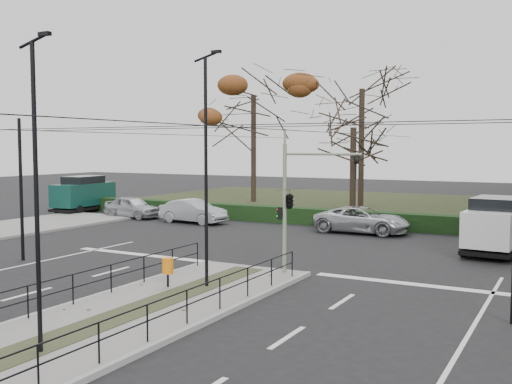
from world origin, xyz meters
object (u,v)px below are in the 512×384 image
(parked_car_second, at_px, (193,211))
(white_van, at_px, (496,225))
(streetlamp_median_near, at_px, (37,193))
(green_van, at_px, (84,193))
(rust_tree, at_px, (254,95))
(bare_tree_center, at_px, (362,97))
(bare_tree_near, at_px, (353,134))
(parked_car_first, at_px, (132,207))
(litter_bin, at_px, (168,266))
(traffic_light, at_px, (291,198))
(streetlamp_median_far, at_px, (206,168))
(parked_car_fourth, at_px, (362,220))

(parked_car_second, relative_size, white_van, 0.90)
(streetlamp_median_near, distance_m, parked_car_second, 24.40)
(green_van, height_order, rust_tree, rust_tree)
(bare_tree_center, bearing_deg, streetlamp_median_near, -82.98)
(bare_tree_center, relative_size, bare_tree_near, 1.52)
(green_van, xyz_separation_m, bare_tree_near, (17.99, 8.02, 4.35))
(parked_car_second, bearing_deg, bare_tree_center, -18.54)
(parked_car_first, relative_size, green_van, 0.78)
(litter_bin, xyz_separation_m, bare_tree_near, (-2.17, 24.78, 4.88))
(traffic_light, xyz_separation_m, streetlamp_median_far, (-1.59, -3.26, 1.18))
(parked_car_fourth, bearing_deg, parked_car_first, 92.25)
(parked_car_fourth, height_order, bare_tree_near, bare_tree_near)
(parked_car_second, bearing_deg, litter_bin, -143.38)
(traffic_light, xyz_separation_m, parked_car_fourth, (-1.25, 12.08, -2.19))
(traffic_light, relative_size, bare_tree_near, 0.59)
(streetlamp_median_near, height_order, parked_car_fourth, streetlamp_median_near)
(parked_car_fourth, bearing_deg, green_van, 88.59)
(litter_bin, xyz_separation_m, streetlamp_median_near, (1.31, -6.55, 2.94))
(streetlamp_median_far, bearing_deg, bare_tree_near, 97.75)
(traffic_light, xyz_separation_m, bare_tree_center, (-5.82, 25.49, 5.72))
(streetlamp_median_near, height_order, white_van, streetlamp_median_near)
(rust_tree, relative_size, bare_tree_near, 1.48)
(parked_car_fourth, xyz_separation_m, green_van, (-21.61, 0.72, 0.63))
(parked_car_first, bearing_deg, white_van, -90.66)
(parked_car_second, relative_size, green_van, 0.81)
(traffic_light, distance_m, streetlamp_median_far, 3.82)
(parked_car_second, relative_size, bare_tree_near, 0.56)
(streetlamp_median_near, distance_m, white_van, 20.72)
(streetlamp_median_near, xyz_separation_m, green_van, (-21.47, 23.30, -2.41))
(streetlamp_median_near, bearing_deg, bare_tree_center, 97.02)
(streetlamp_median_far, height_order, white_van, streetlamp_median_far)
(parked_car_fourth, relative_size, bare_tree_center, 0.43)
(streetlamp_median_near, relative_size, white_van, 1.43)
(traffic_light, relative_size, streetlamp_median_far, 0.61)
(litter_bin, relative_size, streetlamp_median_near, 0.14)
(litter_bin, bearing_deg, parked_car_second, 121.58)
(parked_car_second, xyz_separation_m, white_van, (18.12, -2.57, 0.58))
(parked_car_first, height_order, bare_tree_near, bare_tree_near)
(streetlamp_median_far, bearing_deg, traffic_light, 64.07)
(parked_car_first, distance_m, white_van, 23.51)
(streetlamp_median_far, relative_size, bare_tree_near, 0.97)
(green_van, xyz_separation_m, bare_tree_center, (17.04, 12.69, 7.27))
(rust_tree, xyz_separation_m, bare_tree_center, (9.44, 0.39, -0.52))
(traffic_light, relative_size, rust_tree, 0.40)
(parked_car_first, bearing_deg, green_van, 84.30)
(bare_tree_center, bearing_deg, green_van, -143.33)
(bare_tree_center, bearing_deg, bare_tree_near, -78.45)
(litter_bin, bearing_deg, white_van, 55.18)
(bare_tree_near, bearing_deg, parked_car_fourth, -67.55)
(streetlamp_median_far, relative_size, parked_car_first, 1.82)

